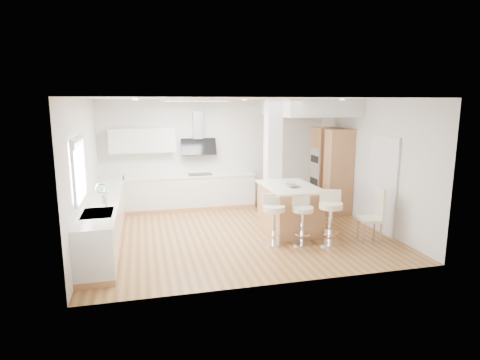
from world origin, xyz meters
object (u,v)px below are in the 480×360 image
object	(u,v)px
bar_stool_b	(302,217)
bar_stool_c	(330,214)
dining_chair	(375,213)
peninsula	(289,207)
bar_stool_a	(274,217)

from	to	relation	value
bar_stool_b	bar_stool_c	bearing A→B (deg)	-10.81
dining_chair	bar_stool_b	bearing A→B (deg)	-176.65
peninsula	bar_stool_b	xyz separation A→B (m)	(-0.07, -0.90, 0.04)
peninsula	dining_chair	bearing A→B (deg)	-38.25
bar_stool_a	bar_stool_b	distance (m)	0.56
dining_chair	bar_stool_c	bearing A→B (deg)	-172.46
bar_stool_c	bar_stool_a	bearing A→B (deg)	-172.83
bar_stool_a	dining_chair	bearing A→B (deg)	-6.16
bar_stool_a	bar_stool_c	xyz separation A→B (m)	(1.07, -0.26, 0.04)
bar_stool_c	peninsula	bearing A→B (deg)	134.55
bar_stool_c	dining_chair	xyz separation A→B (m)	(0.94, -0.05, -0.01)
dining_chair	peninsula	bearing A→B (deg)	152.86
bar_stool_a	bar_stool_c	bearing A→B (deg)	-10.96
bar_stool_a	bar_stool_b	bearing A→B (deg)	-9.94
bar_stool_c	bar_stool_b	bearing A→B (deg)	-173.88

